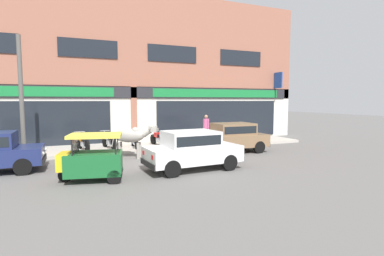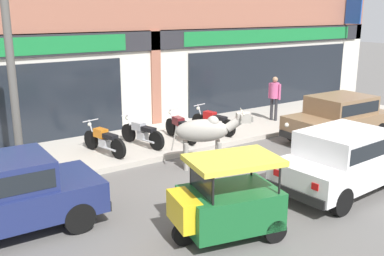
% 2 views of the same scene
% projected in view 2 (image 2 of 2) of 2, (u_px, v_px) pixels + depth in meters
% --- Properties ---
extents(ground_plane, '(90.00, 90.00, 0.00)m').
position_uv_depth(ground_plane, '(265.00, 171.00, 11.67)').
color(ground_plane, '#605E5B').
extents(sidewalk, '(19.00, 3.35, 0.15)m').
position_uv_depth(sidewalk, '(182.00, 135.00, 14.73)').
color(sidewalk, '#B7AFA3').
rests_on(sidewalk, ground).
extents(shop_building, '(23.00, 1.40, 9.05)m').
position_uv_depth(shop_building, '(150.00, 2.00, 15.19)').
color(shop_building, '#9E604C').
rests_on(shop_building, ground).
extents(cow, '(1.94, 1.27, 1.61)m').
position_uv_depth(cow, '(206.00, 131.00, 11.70)').
color(cow, '#9E998E').
rests_on(cow, ground).
extents(car_0, '(3.64, 1.68, 1.46)m').
position_uv_depth(car_0, '(339.00, 116.00, 14.16)').
color(car_0, black).
rests_on(car_0, ground).
extents(car_1, '(3.65, 1.69, 1.46)m').
position_uv_depth(car_1, '(1.00, 193.00, 8.21)').
color(car_1, black).
rests_on(car_1, ground).
extents(car_2, '(3.69, 1.80, 1.46)m').
position_uv_depth(car_2, '(344.00, 158.00, 10.18)').
color(car_2, black).
rests_on(car_2, ground).
extents(auto_rickshaw, '(2.13, 1.51, 1.52)m').
position_uv_depth(auto_rickshaw, '(226.00, 203.00, 8.15)').
color(auto_rickshaw, black).
rests_on(auto_rickshaw, ground).
extents(motorcycle_0, '(0.63, 1.79, 0.88)m').
position_uv_depth(motorcycle_0, '(104.00, 140.00, 12.52)').
color(motorcycle_0, black).
rests_on(motorcycle_0, sidewalk).
extents(motorcycle_1, '(0.64, 1.79, 0.88)m').
position_uv_depth(motorcycle_1, '(142.00, 133.00, 13.26)').
color(motorcycle_1, black).
rests_on(motorcycle_1, sidewalk).
extents(motorcycle_2, '(0.52, 1.81, 0.88)m').
position_uv_depth(motorcycle_2, '(180.00, 128.00, 13.86)').
color(motorcycle_2, black).
rests_on(motorcycle_2, sidewalk).
extents(motorcycle_3, '(0.62, 1.79, 0.88)m').
position_uv_depth(motorcycle_3, '(213.00, 122.00, 14.63)').
color(motorcycle_3, black).
rests_on(motorcycle_3, sidewalk).
extents(pedestrian, '(0.32, 0.49, 1.60)m').
position_uv_depth(pedestrian, '(274.00, 94.00, 16.20)').
color(pedestrian, '#2D2D33').
rests_on(pedestrian, sidewalk).
extents(utility_pole, '(0.18, 0.18, 5.18)m').
position_uv_depth(utility_pole, '(12.00, 71.00, 9.95)').
color(utility_pole, '#595651').
rests_on(utility_pole, sidewalk).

